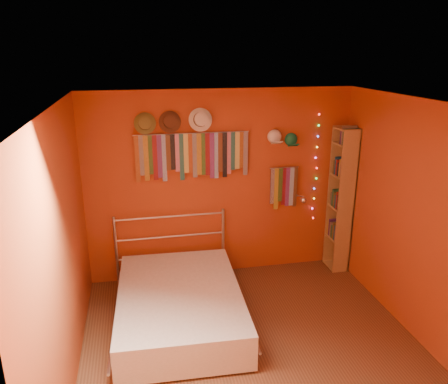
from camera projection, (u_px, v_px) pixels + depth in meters
ground at (254, 350)px, 4.50m from camera, size 3.50×3.50×0.00m
back_wall at (221, 185)px, 5.74m from camera, size 3.50×0.02×2.50m
right_wall at (422, 225)px, 4.45m from camera, size 0.02×3.50×2.50m
left_wall at (62, 257)px, 3.77m from camera, size 0.02×3.50×2.50m
ceiling at (261, 106)px, 3.72m from camera, size 3.50×3.50×0.02m
tie_rack at (193, 154)px, 5.46m from camera, size 1.45×0.03×0.60m
small_tie_rack at (284, 186)px, 5.86m from camera, size 0.40×0.03×0.58m
fedora_olive at (145, 123)px, 5.20m from camera, size 0.26×0.14×0.26m
fedora_brown at (170, 122)px, 5.26m from camera, size 0.27×0.15×0.27m
fedora_white at (201, 120)px, 5.32m from camera, size 0.29×0.16×0.29m
cap_white at (274, 137)px, 5.63m from camera, size 0.18×0.23×0.18m
cap_green at (291, 140)px, 5.69m from camera, size 0.18×0.22×0.18m
fairy_lights at (316, 168)px, 5.90m from camera, size 0.06×0.02×1.47m
reading_lamp at (302, 199)px, 5.76m from camera, size 0.08×0.33×0.10m
bookshelf at (343, 199)px, 5.93m from camera, size 0.25×0.34×2.00m
bed at (180, 305)px, 4.91m from camera, size 1.52×2.00×0.95m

